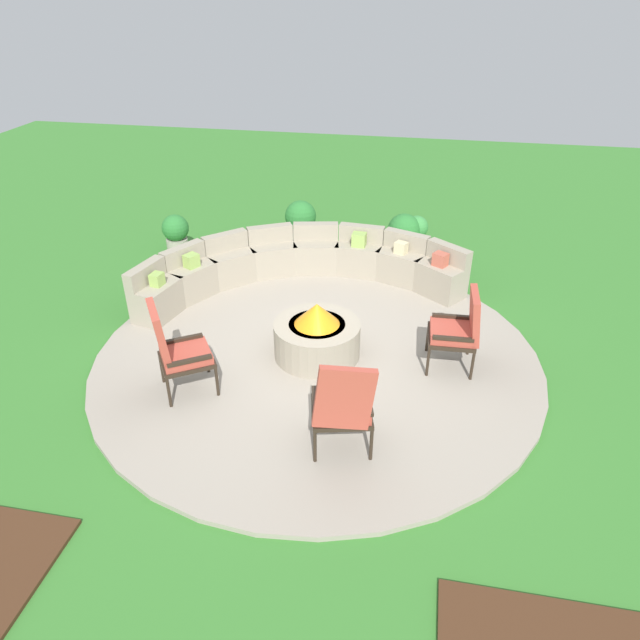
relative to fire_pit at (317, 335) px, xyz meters
The scene contains 11 objects.
ground_plane 0.35m from the fire_pit, ahead, with size 24.00×24.00×0.00m, color #387A2D.
patio_circle 0.32m from the fire_pit, ahead, with size 5.60×5.60×0.06m, color #9E9384.
fire_pit is the anchor object (origin of this frame).
curved_stone_bench 1.96m from the fire_pit, 109.53° to the left, with size 4.59×2.54×0.76m.
lounge_chair_front_left 1.76m from the fire_pit, 143.79° to the right, with size 0.77×0.77×1.16m.
lounge_chair_front_right 1.75m from the fire_pit, 70.63° to the right, with size 0.71×0.68×1.12m.
lounge_chair_back_left 1.74m from the fire_pit, ahead, with size 0.60×0.60×1.02m.
potted_plant_0 3.60m from the fire_pit, 72.89° to the left, with size 0.39×0.39×0.71m.
potted_plant_1 3.43m from the fire_pit, 75.57° to the left, with size 0.56×0.56×0.77m.
potted_plant_2 4.04m from the fire_pit, 138.05° to the left, with size 0.46×0.46×0.72m.
potted_plant_3 3.90m from the fire_pit, 105.48° to the left, with size 0.57×0.57×0.73m.
Camera 1 is at (1.18, -5.99, 4.21)m, focal length 32.50 mm.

